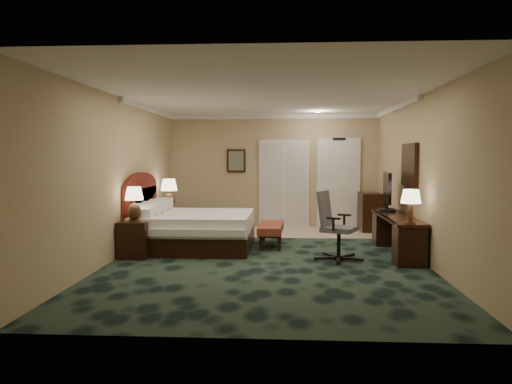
# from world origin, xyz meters

# --- Properties ---
(floor) EXTENTS (5.00, 7.50, 0.00)m
(floor) POSITION_xyz_m (0.00, 0.00, 0.00)
(floor) COLOR black
(floor) RESTS_ON ground
(ceiling) EXTENTS (5.00, 7.50, 0.00)m
(ceiling) POSITION_xyz_m (0.00, 0.00, 2.70)
(ceiling) COLOR white
(ceiling) RESTS_ON wall_back
(wall_back) EXTENTS (5.00, 0.00, 2.70)m
(wall_back) POSITION_xyz_m (0.00, 3.75, 1.35)
(wall_back) COLOR tan
(wall_back) RESTS_ON ground
(wall_front) EXTENTS (5.00, 0.00, 2.70)m
(wall_front) POSITION_xyz_m (0.00, -3.75, 1.35)
(wall_front) COLOR tan
(wall_front) RESTS_ON ground
(wall_left) EXTENTS (0.00, 7.50, 2.70)m
(wall_left) POSITION_xyz_m (-2.50, 0.00, 1.35)
(wall_left) COLOR tan
(wall_left) RESTS_ON ground
(wall_right) EXTENTS (0.00, 7.50, 2.70)m
(wall_right) POSITION_xyz_m (2.50, 0.00, 1.35)
(wall_right) COLOR tan
(wall_right) RESTS_ON ground
(crown_molding) EXTENTS (5.00, 7.50, 0.10)m
(crown_molding) POSITION_xyz_m (0.00, 0.00, 2.65)
(crown_molding) COLOR white
(crown_molding) RESTS_ON wall_back
(tile_patch) EXTENTS (3.20, 1.70, 0.01)m
(tile_patch) POSITION_xyz_m (0.90, 2.90, 0.01)
(tile_patch) COLOR beige
(tile_patch) RESTS_ON ground
(headboard) EXTENTS (0.12, 2.00, 1.40)m
(headboard) POSITION_xyz_m (-2.44, 1.00, 0.70)
(headboard) COLOR #4D1612
(headboard) RESTS_ON ground
(entry_door) EXTENTS (1.02, 0.06, 2.18)m
(entry_door) POSITION_xyz_m (1.55, 3.72, 1.05)
(entry_door) COLOR white
(entry_door) RESTS_ON ground
(closet_doors) EXTENTS (1.20, 0.06, 2.10)m
(closet_doors) POSITION_xyz_m (0.25, 3.71, 1.05)
(closet_doors) COLOR #B3B0AA
(closet_doors) RESTS_ON ground
(wall_art) EXTENTS (0.45, 0.06, 0.55)m
(wall_art) POSITION_xyz_m (-0.90, 3.71, 1.60)
(wall_art) COLOR #406051
(wall_art) RESTS_ON wall_back
(wall_mirror) EXTENTS (0.05, 0.95, 0.75)m
(wall_mirror) POSITION_xyz_m (2.46, 0.60, 1.55)
(wall_mirror) COLOR white
(wall_mirror) RESTS_ON wall_right
(bed) EXTENTS (2.06, 1.91, 0.65)m
(bed) POSITION_xyz_m (-1.37, 0.81, 0.33)
(bed) COLOR white
(bed) RESTS_ON ground
(nightstand_near) EXTENTS (0.49, 0.56, 0.61)m
(nightstand_near) POSITION_xyz_m (-2.24, -0.07, 0.31)
(nightstand_near) COLOR black
(nightstand_near) RESTS_ON ground
(nightstand_far) EXTENTS (0.43, 0.49, 0.54)m
(nightstand_far) POSITION_xyz_m (-2.26, 2.43, 0.27)
(nightstand_far) COLOR black
(nightstand_far) RESTS_ON ground
(lamp_near) EXTENTS (0.32, 0.32, 0.58)m
(lamp_near) POSITION_xyz_m (-2.22, -0.12, 0.90)
(lamp_near) COLOR #311D0E
(lamp_near) RESTS_ON nightstand_near
(lamp_far) EXTENTS (0.41, 0.41, 0.68)m
(lamp_far) POSITION_xyz_m (-2.23, 2.39, 0.88)
(lamp_far) COLOR #311D0E
(lamp_far) RESTS_ON nightstand_far
(bed_bench) EXTENTS (0.47, 1.25, 0.42)m
(bed_bench) POSITION_xyz_m (0.02, 1.13, 0.21)
(bed_bench) COLOR maroon
(bed_bench) RESTS_ON ground
(desk) EXTENTS (0.50, 2.33, 0.67)m
(desk) POSITION_xyz_m (2.23, 0.47, 0.34)
(desk) COLOR black
(desk) RESTS_ON ground
(tv) EXTENTS (0.17, 0.94, 0.73)m
(tv) POSITION_xyz_m (2.19, 1.17, 1.04)
(tv) COLOR black
(tv) RESTS_ON desk
(desk_lamp) EXTENTS (0.31, 0.31, 0.53)m
(desk_lamp) POSITION_xyz_m (2.21, -0.56, 0.94)
(desk_lamp) COLOR #311D0E
(desk_lamp) RESTS_ON desk
(desk_chair) EXTENTS (0.86, 0.84, 1.13)m
(desk_chair) POSITION_xyz_m (1.17, -0.15, 0.57)
(desk_chair) COLOR #54545A
(desk_chair) RESTS_ON ground
(minibar) EXTENTS (0.46, 0.83, 0.87)m
(minibar) POSITION_xyz_m (2.22, 3.20, 0.44)
(minibar) COLOR black
(minibar) RESTS_ON ground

